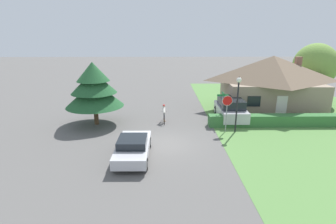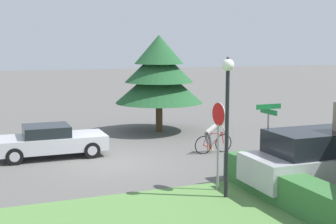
# 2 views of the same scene
# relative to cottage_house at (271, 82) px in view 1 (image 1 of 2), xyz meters

# --- Properties ---
(ground_plane) EXTENTS (140.00, 140.00, 0.00)m
(ground_plane) POSITION_rel_cottage_house_xyz_m (-10.07, -8.32, -2.64)
(ground_plane) COLOR #5B5956
(grass_verge_right) EXTENTS (16.00, 36.00, 0.01)m
(grass_verge_right) POSITION_rel_cottage_house_xyz_m (1.71, -4.32, -2.64)
(grass_verge_right) COLOR #568442
(grass_verge_right) RESTS_ON ground
(cottage_house) EXTENTS (9.39, 6.79, 5.09)m
(cottage_house) POSITION_rel_cottage_house_xyz_m (0.00, 0.00, 0.00)
(cottage_house) COLOR gray
(cottage_house) RESTS_ON ground
(hedge_row) EXTENTS (11.34, 0.90, 0.90)m
(hedge_row) POSITION_rel_cottage_house_xyz_m (-0.95, -4.84, -2.19)
(hedge_row) COLOR #387038
(hedge_row) RESTS_ON ground
(sedan_left_lane) EXTENTS (1.93, 4.32, 1.29)m
(sedan_left_lane) POSITION_rel_cottage_house_xyz_m (-11.94, -10.27, -2.00)
(sedan_left_lane) COLOR #BCBCC1
(sedan_left_lane) RESTS_ON ground
(cyclist) EXTENTS (0.44, 1.74, 1.49)m
(cyclist) POSITION_rel_cottage_house_xyz_m (-10.13, -3.87, -1.94)
(cyclist) COLOR black
(cyclist) RESTS_ON ground
(parked_suv_right) EXTENTS (2.17, 4.47, 1.86)m
(parked_suv_right) POSITION_rel_cottage_house_xyz_m (-4.51, -3.19, -1.70)
(parked_suv_right) COLOR #B7B7BC
(parked_suv_right) RESTS_ON ground
(stop_sign) EXTENTS (0.74, 0.07, 2.75)m
(stop_sign) POSITION_rel_cottage_house_xyz_m (-5.55, -6.07, -0.69)
(stop_sign) COLOR gray
(stop_sign) RESTS_ON ground
(street_lamp) EXTENTS (0.36, 0.36, 4.15)m
(street_lamp) POSITION_rel_cottage_house_xyz_m (-4.85, -6.16, 0.30)
(street_lamp) COLOR black
(street_lamp) RESTS_ON ground
(street_name_sign) EXTENTS (0.90, 0.90, 2.62)m
(street_name_sign) POSITION_rel_cottage_house_xyz_m (-5.50, -4.32, -0.82)
(street_name_sign) COLOR gray
(street_name_sign) RESTS_ON ground
(conifer_tall_near) EXTENTS (4.50, 4.50, 4.98)m
(conifer_tall_near) POSITION_rel_cottage_house_xyz_m (-15.57, -4.23, 0.36)
(conifer_tall_near) COLOR #4C3823
(conifer_tall_near) RESTS_ON ground
(deciduous_tree_right) EXTENTS (4.38, 4.38, 6.12)m
(deciduous_tree_right) POSITION_rel_cottage_house_xyz_m (5.60, 2.94, 1.18)
(deciduous_tree_right) COLOR #4C3823
(deciduous_tree_right) RESTS_ON ground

